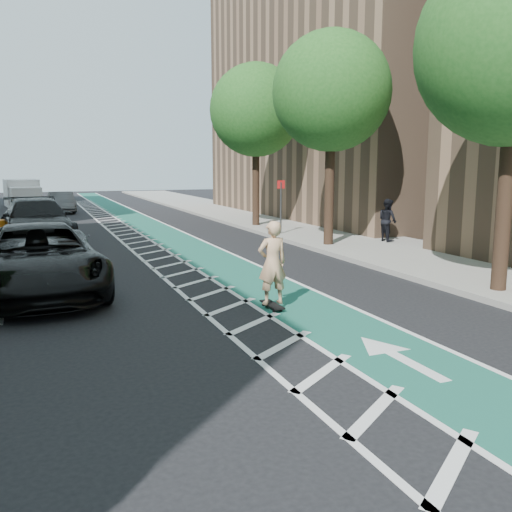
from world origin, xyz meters
TOP-DOWN VIEW (x-y plane):
  - ground at (0.00, 0.00)m, footprint 120.00×120.00m
  - bike_lane at (3.00, 10.00)m, footprint 2.00×90.00m
  - buffer_strip at (1.50, 10.00)m, footprint 1.40×90.00m
  - sidewalk_right at (9.50, 10.00)m, footprint 5.00×90.00m
  - curb_right at (7.05, 10.00)m, footprint 0.12×90.00m
  - building_right_far at (17.50, 20.00)m, footprint 14.00×22.00m
  - tree_r_c at (7.90, 8.00)m, footprint 4.20×4.20m
  - tree_r_d at (7.90, 16.00)m, footprint 4.20×4.20m
  - sign_post at (7.60, 12.00)m, footprint 0.35×0.08m
  - skateboard at (2.30, 0.91)m, footprint 0.25×0.86m
  - skateboarder at (2.30, 0.91)m, footprint 0.67×0.44m
  - suv_near at (-2.40, 4.38)m, footprint 3.12×6.28m
  - suv_far at (-2.40, 13.86)m, footprint 3.06×6.40m
  - car_grey at (-0.79, 28.79)m, footprint 1.74×4.30m
  - pedestrian at (10.45, 8.12)m, footprint 0.65×0.82m
  - box_truck at (-3.27, 35.34)m, footprint 2.83×5.20m
  - barrel_b at (-1.80, 9.50)m, footprint 0.61×0.61m
  - barrel_c at (-3.72, 14.50)m, footprint 0.69×0.69m

SIDE VIEW (x-z plane):
  - ground at x=0.00m, z-range 0.00..0.00m
  - buffer_strip at x=1.50m, z-range 0.00..0.01m
  - bike_lane at x=3.00m, z-range 0.00..0.01m
  - sidewalk_right at x=9.50m, z-range 0.00..0.15m
  - curb_right at x=7.05m, z-range 0.00..0.16m
  - skateboard at x=2.30m, z-range 0.04..0.15m
  - barrel_b at x=-1.80m, z-range -0.02..0.80m
  - barrel_c at x=-3.72m, z-range -0.03..0.92m
  - car_grey at x=-0.79m, z-range 0.00..1.39m
  - suv_near at x=-2.40m, z-range 0.00..1.71m
  - suv_far at x=-2.40m, z-range 0.00..1.80m
  - box_truck at x=-3.27m, z-range -0.08..1.98m
  - pedestrian at x=10.45m, z-range 0.15..1.83m
  - skateboarder at x=2.30m, z-range 0.12..1.95m
  - sign_post at x=7.60m, z-range 0.11..2.59m
  - tree_r_c at x=7.90m, z-range 1.82..9.72m
  - tree_r_d at x=7.90m, z-range 1.82..9.72m
  - building_right_far at x=17.50m, z-range 0.00..19.00m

